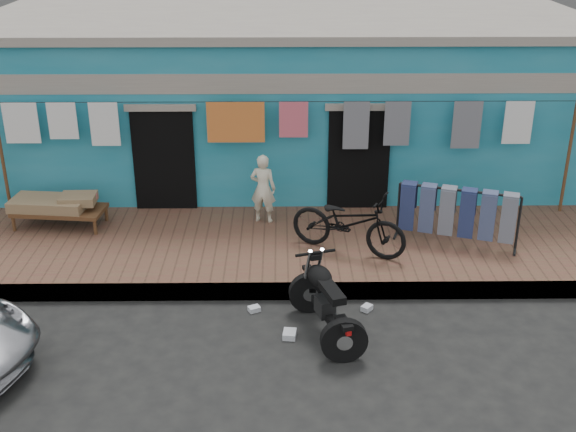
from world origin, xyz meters
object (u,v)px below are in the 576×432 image
object	(u,v)px
bicycle	(349,216)
jeans_rack	(457,215)
seated_person	(263,188)
charpoy	(60,211)
motorcycle	(326,301)

from	to	relation	value
bicycle	jeans_rack	bearing A→B (deg)	-53.93
seated_person	bicycle	bearing A→B (deg)	152.18
charpoy	jeans_rack	bearing A→B (deg)	-6.13
seated_person	jeans_rack	xyz separation A→B (m)	(3.20, -0.88, -0.13)
bicycle	jeans_rack	distance (m)	1.85
bicycle	charpoy	distance (m)	5.03
bicycle	motorcycle	bearing A→B (deg)	-167.12
seated_person	charpoy	world-z (taller)	seated_person
jeans_rack	seated_person	bearing A→B (deg)	164.58
charpoy	jeans_rack	size ratio (longest dim) A/B	0.82
motorcycle	jeans_rack	size ratio (longest dim) A/B	0.84
bicycle	motorcycle	xyz separation A→B (m)	(-0.47, -2.07, -0.34)
seated_person	motorcycle	world-z (taller)	seated_person
seated_person	motorcycle	xyz separation A→B (m)	(0.91, -3.28, -0.34)
bicycle	jeans_rack	xyz separation A→B (m)	(1.81, 0.33, -0.13)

